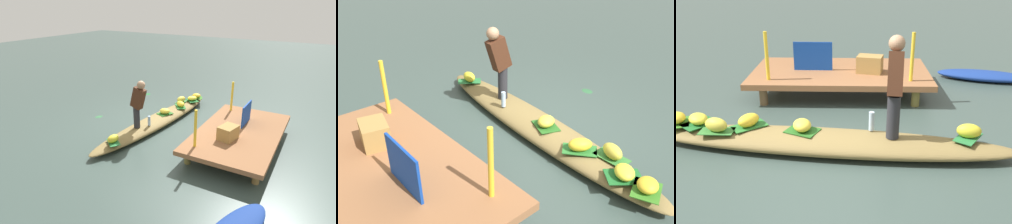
# 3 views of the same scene
# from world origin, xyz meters

# --- Properties ---
(canal_water) EXTENTS (40.00, 40.00, 0.00)m
(canal_water) POSITION_xyz_m (0.00, 0.00, 0.00)
(canal_water) COLOR #394A45
(canal_water) RESTS_ON ground
(dock_platform) EXTENTS (3.20, 1.80, 0.40)m
(dock_platform) POSITION_xyz_m (0.11, 2.33, 0.34)
(dock_platform) COLOR #8F5D3A
(dock_platform) RESTS_ON ground
(vendor_boat) EXTENTS (4.87, 1.18, 0.25)m
(vendor_boat) POSITION_xyz_m (0.00, 0.00, 0.12)
(vendor_boat) COLOR olive
(vendor_boat) RESTS_ON ground
(leaf_mat_0) EXTENTS (0.44, 0.24, 0.01)m
(leaf_mat_0) POSITION_xyz_m (-1.41, 0.02, 0.25)
(leaf_mat_0) COLOR #357732
(leaf_mat_0) RESTS_ON vendor_boat
(banana_bunch_0) EXTENTS (0.35, 0.27, 0.18)m
(banana_bunch_0) POSITION_xyz_m (-1.41, 0.02, 0.34)
(banana_bunch_0) COLOR gold
(banana_bunch_0) RESTS_ON vendor_boat
(leaf_mat_1) EXTENTS (0.49, 0.44, 0.01)m
(leaf_mat_1) POSITION_xyz_m (-0.31, 0.07, 0.25)
(leaf_mat_1) COLOR #266120
(leaf_mat_1) RESTS_ON vendor_boat
(banana_bunch_1) EXTENTS (0.30, 0.34, 0.16)m
(banana_bunch_1) POSITION_xyz_m (-0.31, 0.07, 0.33)
(banana_bunch_1) COLOR yellow
(banana_bunch_1) RESTS_ON vendor_boat
(leaf_mat_2) EXTENTS (0.50, 0.52, 0.01)m
(leaf_mat_2) POSITION_xyz_m (-1.73, 0.25, 0.25)
(leaf_mat_2) COLOR #1D6228
(leaf_mat_2) RESTS_ON vendor_boat
(banana_bunch_2) EXTENTS (0.37, 0.38, 0.14)m
(banana_bunch_2) POSITION_xyz_m (-1.73, 0.25, 0.32)
(banana_bunch_2) COLOR yellow
(banana_bunch_2) RESTS_ON vendor_boat
(leaf_mat_3) EXTENTS (0.44, 0.48, 0.01)m
(leaf_mat_3) POSITION_xyz_m (1.79, -0.07, 0.25)
(leaf_mat_3) COLOR #27713A
(leaf_mat_3) RESTS_ON vendor_boat
(banana_bunch_3) EXTENTS (0.32, 0.22, 0.18)m
(banana_bunch_3) POSITION_xyz_m (1.79, -0.07, 0.34)
(banana_bunch_3) COLOR gold
(banana_bunch_3) RESTS_ON vendor_boat
(leaf_mat_4) EXTENTS (0.51, 0.48, 0.01)m
(leaf_mat_4) POSITION_xyz_m (-1.03, 0.19, 0.25)
(leaf_mat_4) COLOR #2A722D
(leaf_mat_4) RESTS_ON vendor_boat
(banana_bunch_4) EXTENTS (0.34, 0.38, 0.17)m
(banana_bunch_4) POSITION_xyz_m (-1.03, 0.19, 0.33)
(banana_bunch_4) COLOR yellow
(banana_bunch_4) RESTS_ON vendor_boat
(leaf_mat_5) EXTENTS (0.42, 0.47, 0.01)m
(leaf_mat_5) POSITION_xyz_m (-2.03, 0.26, 0.25)
(leaf_mat_5) COLOR #357421
(leaf_mat_5) RESTS_ON vendor_boat
(banana_bunch_5) EXTENTS (0.32, 0.35, 0.15)m
(banana_bunch_5) POSITION_xyz_m (-2.03, 0.26, 0.32)
(banana_bunch_5) COLOR gold
(banana_bunch_5) RESTS_ON vendor_boat
(vendor_person) EXTENTS (0.22, 0.44, 1.24)m
(vendor_person) POSITION_xyz_m (0.85, -0.01, 0.95)
(vendor_person) COLOR #28282D
(vendor_person) RESTS_ON vendor_boat
(water_bottle) EXTENTS (0.07, 0.07, 0.25)m
(water_bottle) POSITION_xyz_m (0.59, 0.12, 0.37)
(water_bottle) COLOR #AAC6E2
(water_bottle) RESTS_ON vendor_boat
(market_banner) EXTENTS (0.70, 0.04, 0.52)m
(market_banner) POSITION_xyz_m (-0.39, 2.33, 0.66)
(market_banner) COLOR #113DA0
(market_banner) RESTS_ON dock_platform
(railing_post_west) EXTENTS (0.06, 0.06, 0.81)m
(railing_post_west) POSITION_xyz_m (-1.09, 1.73, 0.81)
(railing_post_west) COLOR yellow
(railing_post_west) RESTS_ON dock_platform
(railing_post_east) EXTENTS (0.06, 0.06, 0.81)m
(railing_post_east) POSITION_xyz_m (1.31, 1.73, 0.81)
(railing_post_east) COLOR yellow
(railing_post_east) RESTS_ON dock_platform
(produce_crate) EXTENTS (0.50, 0.41, 0.30)m
(produce_crate) POSITION_xyz_m (0.64, 2.22, 0.55)
(produce_crate) COLOR #A37C41
(produce_crate) RESTS_ON dock_platform
(drifting_plant_0) EXTENTS (0.27, 0.27, 0.01)m
(drifting_plant_0) POSITION_xyz_m (-2.21, -1.78, 0.00)
(drifting_plant_0) COLOR #206E30
(drifting_plant_0) RESTS_ON ground
(drifting_plant_1) EXTENTS (0.28, 0.23, 0.01)m
(drifting_plant_1) POSITION_xyz_m (0.37, -1.84, 0.00)
(drifting_plant_1) COLOR #2F643C
(drifting_plant_1) RESTS_ON ground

